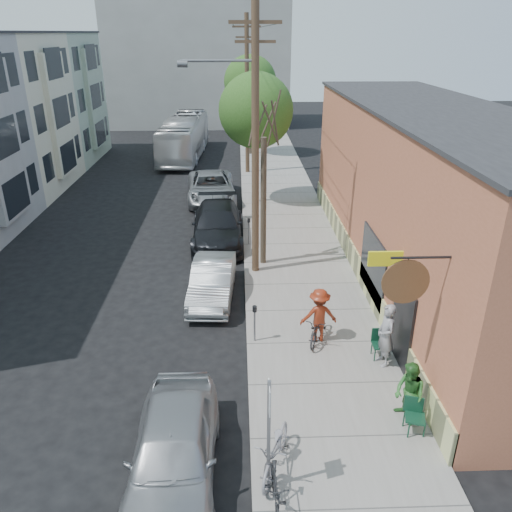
{
  "coord_description": "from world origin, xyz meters",
  "views": [
    {
      "loc": [
        1.82,
        -13.09,
        9.05
      ],
      "look_at": [
        2.42,
        3.67,
        1.5
      ],
      "focal_mm": 35.0,
      "sensor_mm": 36.0,
      "label": 1
    }
  ],
  "objects_px": {
    "bus": "(184,137)",
    "tree_bare": "(263,203)",
    "patron_grey": "(386,335)",
    "car_3": "(211,187)",
    "sign_post": "(269,426)",
    "patio_chair_b": "(415,417)",
    "utility_pole_near": "(254,141)",
    "tree_leafy_far": "(250,82)",
    "car_1": "(212,281)",
    "patron_green": "(409,393)",
    "parked_bike_a": "(275,491)",
    "cyclist": "(319,315)",
    "tree_leafy_mid": "(256,111)",
    "parking_meter_near": "(255,318)",
    "car_0": "(174,451)",
    "parking_meter_far": "(249,227)",
    "car_2": "(217,225)",
    "parked_bike_b": "(276,450)",
    "patio_chair_a": "(380,345)"
  },
  "relations": [
    {
      "from": "bus",
      "to": "tree_bare",
      "type": "bearing_deg",
      "value": -72.86
    },
    {
      "from": "patron_grey",
      "to": "car_3",
      "type": "bearing_deg",
      "value": -167.51
    },
    {
      "from": "sign_post",
      "to": "patio_chair_b",
      "type": "relative_size",
      "value": 3.18
    },
    {
      "from": "patio_chair_b",
      "to": "utility_pole_near",
      "type": "bearing_deg",
      "value": 128.18
    },
    {
      "from": "tree_leafy_far",
      "to": "patron_grey",
      "type": "distance_m",
      "value": 28.39
    },
    {
      "from": "patio_chair_b",
      "to": "car_1",
      "type": "relative_size",
      "value": 0.21
    },
    {
      "from": "bus",
      "to": "patron_green",
      "type": "bearing_deg",
      "value": -71.64
    },
    {
      "from": "sign_post",
      "to": "patio_chair_b",
      "type": "bearing_deg",
      "value": 22.31
    },
    {
      "from": "patron_green",
      "to": "parked_bike_a",
      "type": "height_order",
      "value": "patron_green"
    },
    {
      "from": "cyclist",
      "to": "sign_post",
      "type": "bearing_deg",
      "value": 66.33
    },
    {
      "from": "car_3",
      "to": "bus",
      "type": "height_order",
      "value": "bus"
    },
    {
      "from": "cyclist",
      "to": "tree_leafy_mid",
      "type": "bearing_deg",
      "value": -89.04
    },
    {
      "from": "parked_bike_a",
      "to": "tree_leafy_mid",
      "type": "bearing_deg",
      "value": 88.5
    },
    {
      "from": "parking_meter_near",
      "to": "car_0",
      "type": "distance_m",
      "value": 5.47
    },
    {
      "from": "tree_leafy_mid",
      "to": "sign_post",
      "type": "bearing_deg",
      "value": -91.3
    },
    {
      "from": "tree_bare",
      "to": "car_0",
      "type": "distance_m",
      "value": 11.42
    },
    {
      "from": "tree_leafy_mid",
      "to": "parking_meter_far",
      "type": "bearing_deg",
      "value": -94.94
    },
    {
      "from": "tree_bare",
      "to": "car_2",
      "type": "height_order",
      "value": "tree_bare"
    },
    {
      "from": "patio_chair_b",
      "to": "parked_bike_b",
      "type": "xyz_separation_m",
      "value": [
        -3.42,
        -0.99,
        0.07
      ]
    },
    {
      "from": "patron_grey",
      "to": "patio_chair_b",
      "type": "bearing_deg",
      "value": -6.89
    },
    {
      "from": "patio_chair_b",
      "to": "car_2",
      "type": "distance_m",
      "value": 13.66
    },
    {
      "from": "car_1",
      "to": "patron_green",
      "type": "bearing_deg",
      "value": -49.63
    },
    {
      "from": "parked_bike_a",
      "to": "parked_bike_b",
      "type": "xyz_separation_m",
      "value": [
        0.09,
        1.05,
        0.02
      ]
    },
    {
      "from": "parked_bike_b",
      "to": "car_3",
      "type": "xyz_separation_m",
      "value": [
        -2.34,
        19.88,
        0.14
      ]
    },
    {
      "from": "tree_bare",
      "to": "patio_chair_b",
      "type": "height_order",
      "value": "tree_bare"
    },
    {
      "from": "sign_post",
      "to": "car_1",
      "type": "bearing_deg",
      "value": 100.14
    },
    {
      "from": "patio_chair_b",
      "to": "patron_grey",
      "type": "bearing_deg",
      "value": 107.08
    },
    {
      "from": "parking_meter_near",
      "to": "utility_pole_near",
      "type": "height_order",
      "value": "utility_pole_near"
    },
    {
      "from": "patio_chair_a",
      "to": "patron_green",
      "type": "distance_m",
      "value": 2.69
    },
    {
      "from": "tree_bare",
      "to": "bus",
      "type": "xyz_separation_m",
      "value": [
        -5.18,
        20.35,
        -1.22
      ]
    },
    {
      "from": "parking_meter_near",
      "to": "parked_bike_b",
      "type": "bearing_deg",
      "value": -86.56
    },
    {
      "from": "bus",
      "to": "patron_grey",
      "type": "bearing_deg",
      "value": -70.27
    },
    {
      "from": "parking_meter_near",
      "to": "tree_bare",
      "type": "xyz_separation_m",
      "value": [
        0.55,
        5.86,
        1.79
      ]
    },
    {
      "from": "utility_pole_near",
      "to": "patio_chair_b",
      "type": "distance_m",
      "value": 10.97
    },
    {
      "from": "parking_meter_far",
      "to": "car_2",
      "type": "bearing_deg",
      "value": 153.81
    },
    {
      "from": "tree_leafy_far",
      "to": "patio_chair_a",
      "type": "relative_size",
      "value": 8.44
    },
    {
      "from": "parked_bike_b",
      "to": "car_2",
      "type": "relative_size",
      "value": 0.34
    },
    {
      "from": "parked_bike_a",
      "to": "tree_bare",
      "type": "bearing_deg",
      "value": 87.83
    },
    {
      "from": "tree_leafy_far",
      "to": "car_3",
      "type": "bearing_deg",
      "value": -102.45
    },
    {
      "from": "patio_chair_b",
      "to": "parked_bike_b",
      "type": "bearing_deg",
      "value": -147.1
    },
    {
      "from": "tree_leafy_far",
      "to": "car_2",
      "type": "relative_size",
      "value": 1.3
    },
    {
      "from": "patio_chair_b",
      "to": "bus",
      "type": "height_order",
      "value": "bus"
    },
    {
      "from": "car_0",
      "to": "car_2",
      "type": "distance_m",
      "value": 13.7
    },
    {
      "from": "tree_leafy_mid",
      "to": "patron_grey",
      "type": "height_order",
      "value": "tree_leafy_mid"
    },
    {
      "from": "parking_meter_far",
      "to": "utility_pole_near",
      "type": "relative_size",
      "value": 0.12
    },
    {
      "from": "car_1",
      "to": "car_0",
      "type": "bearing_deg",
      "value": -89.88
    },
    {
      "from": "parking_meter_far",
      "to": "car_3",
      "type": "relative_size",
      "value": 0.21
    },
    {
      "from": "parked_bike_a",
      "to": "bus",
      "type": "xyz_separation_m",
      "value": [
        -4.84,
        32.32,
        0.91
      ]
    },
    {
      "from": "patio_chair_b",
      "to": "cyclist",
      "type": "bearing_deg",
      "value": 130.07
    },
    {
      "from": "tree_leafy_far",
      "to": "parked_bike_a",
      "type": "distance_m",
      "value": 33.02
    }
  ]
}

